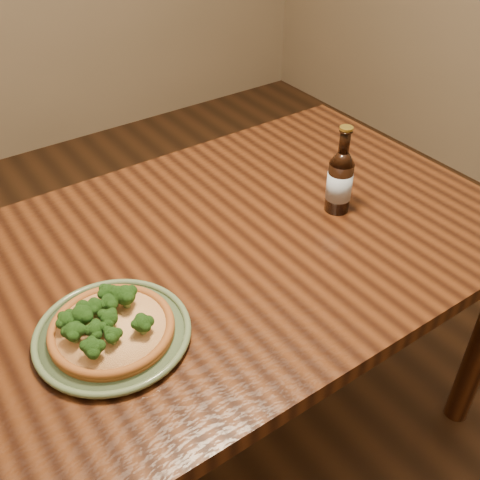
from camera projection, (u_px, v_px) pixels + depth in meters
ground at (221, 466)px, 1.68m from camera, size 4.50×4.50×0.00m
table at (193, 286)px, 1.35m from camera, size 1.60×0.90×0.75m
plate at (113, 334)px, 1.09m from camera, size 0.31×0.31×0.02m
pizza at (110, 326)px, 1.08m from camera, size 0.24×0.24×0.07m
beer_bottle at (340, 181)px, 1.39m from camera, size 0.06×0.06×0.23m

